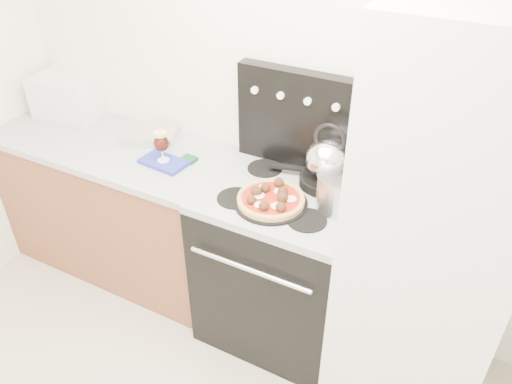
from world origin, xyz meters
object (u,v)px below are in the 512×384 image
Objects in this scene: pizza at (271,198)px; beer_glass at (162,146)px; fridge at (434,234)px; skillet at (326,180)px; pizza_pan at (271,203)px; stock_pot at (342,192)px; oven_mitt at (164,162)px; tea_kettle at (328,155)px; base_cabinet at (122,208)px; toaster_oven at (69,95)px; stove_body at (281,267)px.

beer_glass is at bearing 173.06° from pizza.
fridge reaches higher than skillet.
pizza_pan is 1.32× the size of skillet.
fridge is at bearing 6.75° from pizza_pan.
stock_pot is (-0.43, 0.04, 0.05)m from fridge.
oven_mitt is 0.68m from pizza_pan.
beer_glass is at bearing -177.24° from stock_pot.
fridge is 1.39m from beer_glass.
stock_pot is (0.96, 0.05, 0.09)m from oven_mitt.
pizza is at bearing -106.65° from tea_kettle.
base_cabinet is 5.84× the size of oven_mitt.
base_cabinet is 1.88m from fridge.
beer_glass is (0.87, -0.23, -0.02)m from toaster_oven.
oven_mitt is at bearing -152.63° from tea_kettle.
pizza is 1.21× the size of skillet.
pizza_pan is at bearing 0.00° from pizza.
beer_glass is 0.67× the size of skillet.
pizza_pan is at bearing -121.40° from skillet.
fridge is at bearing 6.75° from pizza.
tea_kettle is at bearing 161.59° from fridge.
beer_glass reaches higher than stove_body.
beer_glass is 0.68m from pizza.
stove_body is 3.54× the size of oven_mitt.
pizza reaches higher than pizza_pan.
pizza_pan is (0.67, -0.08, -0.08)m from beer_glass.
fridge is at bearing -18.41° from skillet.
stove_body is at bearing 2.33° from oven_mitt.
pizza_pan is at bearing -173.25° from fridge.
oven_mitt is 1.09× the size of stock_pot.
pizza is 0.32m from stock_pot.
skillet is (1.71, -0.04, -0.08)m from toaster_oven.
pizza is 0.32m from skillet.
stove_body is 0.46× the size of fridge.
fridge is 8.38× the size of stock_pot.
stock_pot is at bearing -0.28° from base_cabinet.
base_cabinet is 6.12× the size of tea_kettle.
fridge is at bearing 0.13° from oven_mitt.
stove_body is 3.88× the size of stock_pot.
pizza is at bearing -156.26° from stock_pot.
tea_kettle is (-0.55, 0.18, 0.13)m from fridge.
fridge is (1.80, -0.05, 0.52)m from base_cabinet.
fridge is 1.39m from oven_mitt.
skillet reaches higher than pizza_pan.
pizza_pan reaches higher than oven_mitt.
stove_body is at bearing -15.28° from toaster_oven.
fridge reaches higher than pizza.
tea_kettle is (0.00, 0.00, 0.14)m from skillet.
fridge is 0.72m from pizza.
pizza_pan is 0.33m from stock_pot.
skillet is at bearing 47.19° from stove_body.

